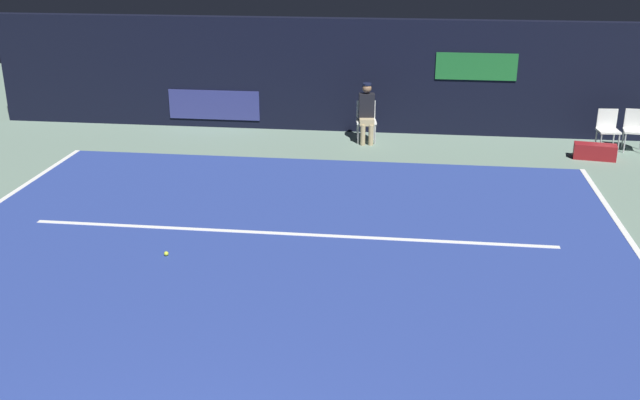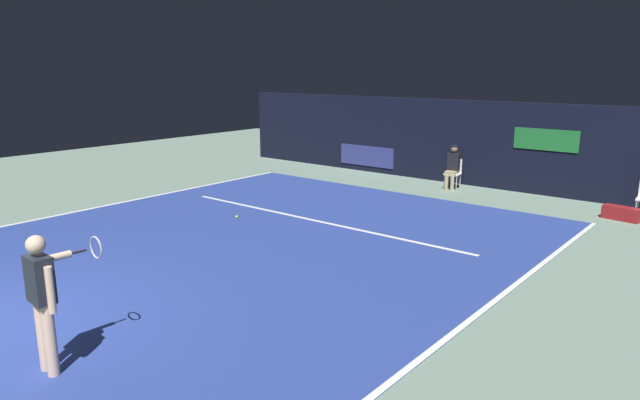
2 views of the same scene
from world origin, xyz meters
name	(u,v)px [view 2 (image 2 of 2)]	position (x,y,z in m)	size (l,w,h in m)	color
ground_plane	(251,242)	(0.00, 5.07, 0.00)	(32.18, 32.18, 0.00)	slate
court_surface	(251,241)	(0.00, 5.07, 0.01)	(10.61, 12.15, 0.01)	navy
line_sideline_left	(489,305)	(5.26, 5.07, 0.01)	(0.10, 12.15, 0.01)	white
line_sideline_right	(113,204)	(-5.26, 5.07, 0.01)	(0.10, 12.15, 0.01)	white
line_service	(315,221)	(0.00, 7.20, 0.01)	(8.28, 0.10, 0.01)	white
back_wall	(443,141)	(0.00, 13.63, 1.30)	(16.21, 0.33, 2.60)	black
tennis_player	(44,295)	(1.94, -0.14, 0.99)	(0.57, 0.95, 1.73)	beige
line_judge_on_chair	(453,167)	(0.86, 12.63, 0.69)	(0.49, 0.57, 1.32)	white
tennis_ball	(237,217)	(-1.63, 6.18, 0.05)	(0.07, 0.07, 0.07)	#CCE033
equipment_bag	(622,213)	(5.65, 11.95, 0.16)	(0.84, 0.32, 0.32)	maroon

